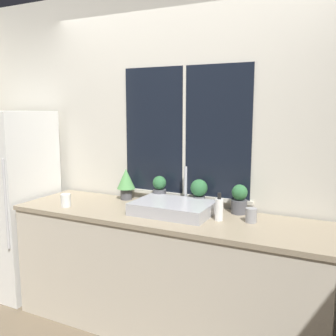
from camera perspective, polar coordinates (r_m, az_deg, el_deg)
wall_back at (r=3.10m, az=2.78°, el=2.46°), size 8.00×0.09×2.70m
wall_left at (r=5.01m, az=-17.67°, el=4.58°), size 0.06×7.00×2.70m
counter at (r=2.99m, az=-0.48°, el=-15.50°), size 2.43×0.67×0.93m
refrigerator at (r=3.82m, az=-22.88°, el=-4.76°), size 0.70×0.64×1.68m
sink at (r=2.83m, az=0.80°, el=-6.04°), size 0.58×0.46×0.33m
potted_plant_far_left at (r=3.25m, az=-6.41°, el=-2.05°), size 0.16×0.16×0.27m
potted_plant_center_left at (r=3.10m, az=-1.31°, el=-3.30°), size 0.11×0.11×0.23m
potted_plant_center_right at (r=2.95m, az=4.74°, el=-3.66°), size 0.13×0.13×0.23m
potted_plant_far_right at (r=2.86m, az=10.83°, el=-4.68°), size 0.12×0.12×0.22m
soap_bottle at (r=2.67m, az=7.79°, el=-6.20°), size 0.06×0.06×0.20m
mug_grey at (r=2.68m, az=12.55°, el=-7.03°), size 0.08×0.08×0.10m
mug_white at (r=3.12m, az=-15.31°, el=-4.78°), size 0.08×0.08×0.10m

